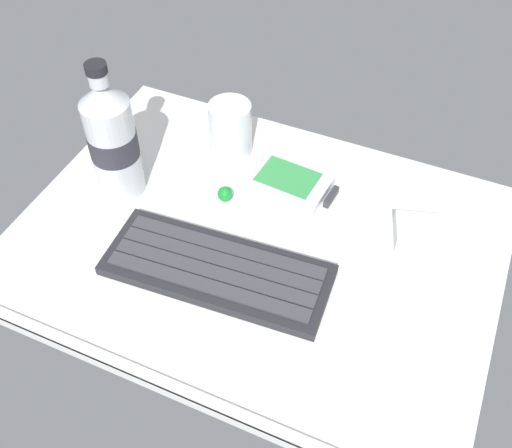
% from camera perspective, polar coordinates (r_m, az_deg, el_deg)
% --- Properties ---
extents(ground_plane, '(0.64, 0.48, 0.03)m').
position_cam_1_polar(ground_plane, '(0.81, -0.07, -1.98)').
color(ground_plane, silver).
extents(keyboard, '(0.30, 0.13, 0.02)m').
position_cam_1_polar(keyboard, '(0.76, -3.72, -4.35)').
color(keyboard, '#232328').
rests_on(keyboard, ground_plane).
extents(handheld_device, '(0.13, 0.09, 0.02)m').
position_cam_1_polar(handheld_device, '(0.87, 3.45, 4.05)').
color(handheld_device, silver).
rests_on(handheld_device, ground_plane).
extents(juice_cup, '(0.06, 0.06, 0.09)m').
position_cam_1_polar(juice_cup, '(0.91, -2.46, 8.90)').
color(juice_cup, silver).
rests_on(juice_cup, ground_plane).
extents(water_bottle, '(0.07, 0.07, 0.21)m').
position_cam_1_polar(water_bottle, '(0.83, -13.55, 7.86)').
color(water_bottle, silver).
rests_on(water_bottle, ground_plane).
extents(charger_block, '(0.08, 0.07, 0.02)m').
position_cam_1_polar(charger_block, '(0.83, 15.50, -0.84)').
color(charger_block, silver).
rests_on(charger_block, ground_plane).
extents(trackball_mouse, '(0.02, 0.02, 0.02)m').
position_cam_1_polar(trackball_mouse, '(0.85, -2.97, 2.89)').
color(trackball_mouse, '#198C33').
rests_on(trackball_mouse, ground_plane).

